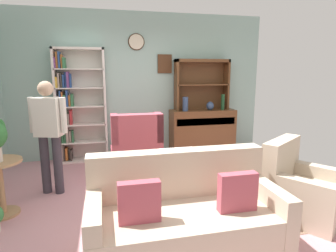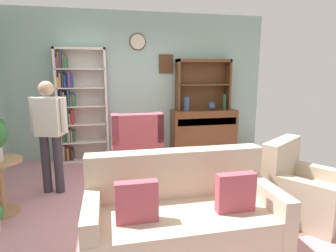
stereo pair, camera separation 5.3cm
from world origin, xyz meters
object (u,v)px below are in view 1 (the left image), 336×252
vase_round (210,106)px  person_reading (49,130)px  bottle_wine (223,102)px  plant_stand (0,182)px  vase_tall (185,104)px  coffee_table (159,180)px  book_stack (161,170)px  sideboard (202,130)px  wingback_chair (136,153)px  sideboard_hutch (202,78)px  bookshelf (77,106)px  couch_floral (184,217)px  armchair_floral (300,191)px

vase_round → person_reading: person_reading is taller
bottle_wine → plant_stand: 4.03m
vase_tall → coffee_table: vase_tall is taller
vase_round → book_stack: 2.46m
sideboard → vase_round: 0.52m
sideboard → coffee_table: 2.46m
wingback_chair → person_reading: bearing=-162.2°
person_reading → plant_stand: bearing=-132.5°
coffee_table → sideboard_hutch: bearing=59.0°
sideboard → wingback_chair: (-1.47, -0.94, -0.13)m
vase_round → vase_tall: bearing=-178.5°
bottle_wine → book_stack: bottle_wine is taller
bookshelf → couch_floral: bearing=-68.6°
vase_round → bottle_wine: 0.27m
sideboard → book_stack: 2.39m
bottle_wine → coffee_table: bottle_wine is taller
armchair_floral → person_reading: 3.30m
vase_round → coffee_table: size_ratio=0.21×
bookshelf → coffee_table: size_ratio=2.62×
bookshelf → vase_round: 2.57m
bookshelf → book_stack: size_ratio=9.46×
bookshelf → sideboard: bearing=-2.0°
couch_floral → plant_stand: (-1.93, 1.09, 0.10)m
sideboard → sideboard_hutch: 1.06m
coffee_table → book_stack: book_stack is taller
person_reading → sideboard_hutch: bearing=28.2°
coffee_table → book_stack: size_ratio=3.60×
sideboard → vase_tall: size_ratio=4.69×
vase_round → armchair_floral: (0.15, -2.58, -0.72)m
sideboard_hutch → coffee_table: (-1.31, -2.18, -1.21)m
vase_tall → person_reading: bearing=-151.4°
couch_floral → plant_stand: size_ratio=2.68×
wingback_chair → sideboard_hutch: bearing=35.5°
person_reading → book_stack: bearing=-25.9°
bookshelf → bottle_wine: bearing=-3.5°
vase_round → plant_stand: bearing=-151.5°
sideboard_hutch → vase_round: bearing=-53.5°
vase_tall → couch_floral: (-0.85, -2.87, -0.75)m
armchair_floral → book_stack: 1.69m
sideboard → wingback_chair: wingback_chair is taller
sideboard → sideboard_hutch: size_ratio=1.18×
sideboard → book_stack: sideboard is taller
armchair_floral → plant_stand: armchair_floral is taller
bottle_wine → armchair_floral: (-0.11, -2.56, -0.79)m
bookshelf → vase_round: size_ratio=12.35×
sideboard_hutch → bookshelf: bearing=-179.4°
couch_floral → bookshelf: bearing=111.4°
sideboard_hutch → armchair_floral: (0.28, -2.75, -1.27)m
vase_round → couch_floral: size_ratio=0.09×
sideboard → person_reading: size_ratio=0.83×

